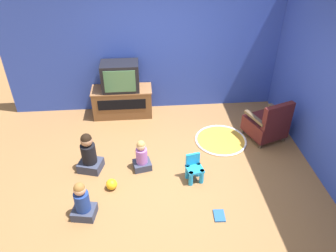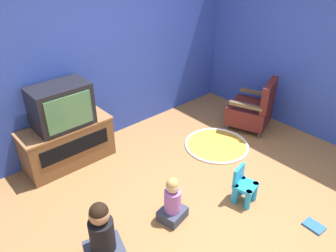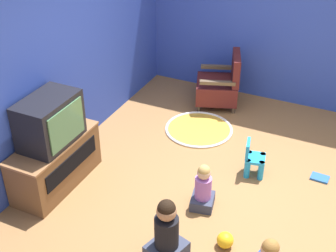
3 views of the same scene
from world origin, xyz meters
name	(u,v)px [view 1 (image 1 of 3)]	position (x,y,z in m)	size (l,w,h in m)	color
ground_plane	(171,172)	(0.00, 0.00, 0.00)	(30.00, 30.00, 0.00)	olive
wall_back	(146,44)	(-0.29, 2.14, 1.34)	(5.42, 0.12, 2.69)	#2D47B2
tv_cabinet	(123,101)	(-0.81, 1.83, 0.30)	(1.17, 0.48, 0.58)	brown
television	(120,76)	(-0.81, 1.82, 0.85)	(0.71, 0.46, 0.54)	black
black_armchair	(267,124)	(1.79, 0.77, 0.32)	(0.77, 0.77, 0.82)	brown
yellow_kid_chair	(194,170)	(0.34, -0.18, 0.19)	(0.28, 0.27, 0.45)	#1E99DB
play_mat	(221,140)	(0.98, 0.77, 0.01)	(0.94, 0.94, 0.04)	gold
child_watching_left	(82,202)	(-1.27, -0.77, 0.26)	(0.35, 0.32, 0.61)	#33384C
child_watching_center	(142,157)	(-0.46, 0.15, 0.24)	(0.32, 0.29, 0.54)	#33384C
child_watching_right	(89,155)	(-1.29, 0.19, 0.30)	(0.43, 0.40, 0.69)	#33384C
toy_ball	(112,184)	(-0.93, -0.28, 0.08)	(0.17, 0.17, 0.17)	yellow
book	(219,216)	(0.58, -0.94, 0.01)	(0.16, 0.22, 0.02)	#235699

